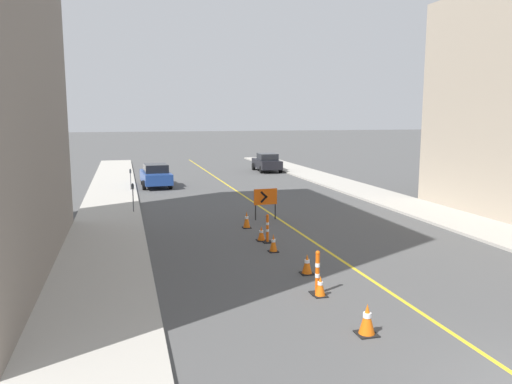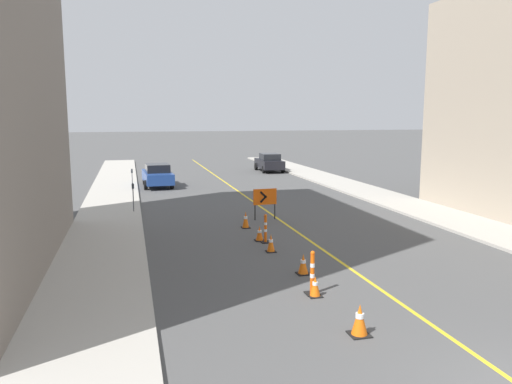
% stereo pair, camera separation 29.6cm
% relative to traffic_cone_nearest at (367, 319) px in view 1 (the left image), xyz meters
% --- Properties ---
extents(lane_stripe, '(0.12, 49.28, 0.01)m').
position_rel_traffic_cone_nearest_xyz_m(lane_stripe, '(1.90, 21.18, -0.35)').
color(lane_stripe, gold).
rests_on(lane_stripe, ground_plane).
extents(sidewalk_left, '(3.05, 49.28, 0.12)m').
position_rel_traffic_cone_nearest_xyz_m(sidewalk_left, '(-5.94, 21.18, -0.30)').
color(sidewalk_left, '#ADA89E').
rests_on(sidewalk_left, ground_plane).
extents(sidewalk_right, '(3.05, 49.28, 0.12)m').
position_rel_traffic_cone_nearest_xyz_m(sidewalk_right, '(9.74, 21.18, -0.30)').
color(sidewalk_right, '#ADA89E').
rests_on(sidewalk_right, ground_plane).
extents(traffic_cone_nearest, '(0.46, 0.46, 0.72)m').
position_rel_traffic_cone_nearest_xyz_m(traffic_cone_nearest, '(0.00, 0.00, 0.00)').
color(traffic_cone_nearest, black).
rests_on(traffic_cone_nearest, ground_plane).
extents(traffic_cone_second, '(0.36, 0.36, 0.57)m').
position_rel_traffic_cone_nearest_xyz_m(traffic_cone_second, '(-0.10, 2.52, -0.08)').
color(traffic_cone_second, black).
rests_on(traffic_cone_second, ground_plane).
extents(traffic_cone_third, '(0.40, 0.40, 0.64)m').
position_rel_traffic_cone_nearest_xyz_m(traffic_cone_third, '(0.24, 4.43, -0.04)').
color(traffic_cone_third, black).
rests_on(traffic_cone_third, ground_plane).
extents(traffic_cone_fourth, '(0.35, 0.35, 0.65)m').
position_rel_traffic_cone_nearest_xyz_m(traffic_cone_fourth, '(-0.03, 7.14, -0.04)').
color(traffic_cone_fourth, black).
rests_on(traffic_cone_fourth, ground_plane).
extents(traffic_cone_fifth, '(0.37, 0.37, 0.58)m').
position_rel_traffic_cone_nearest_xyz_m(traffic_cone_fifth, '(-0.02, 8.81, -0.07)').
color(traffic_cone_fifth, black).
rests_on(traffic_cone_fifth, ground_plane).
extents(traffic_cone_farthest, '(0.37, 0.37, 0.73)m').
position_rel_traffic_cone_nearest_xyz_m(traffic_cone_farthest, '(-0.04, 11.15, 0.00)').
color(traffic_cone_farthest, black).
rests_on(traffic_cone_farthest, ground_plane).
extents(delineator_post_front, '(0.37, 0.37, 1.23)m').
position_rel_traffic_cone_nearest_xyz_m(delineator_post_front, '(-0.11, 2.71, 0.18)').
color(delineator_post_front, black).
rests_on(delineator_post_front, ground_plane).
extents(delineator_post_rear, '(0.34, 0.34, 1.12)m').
position_rel_traffic_cone_nearest_xyz_m(delineator_post_rear, '(0.13, 8.47, 0.12)').
color(delineator_post_rear, black).
rests_on(delineator_post_rear, ground_plane).
extents(arrow_barricade_primary, '(1.14, 0.13, 1.47)m').
position_rel_traffic_cone_nearest_xyz_m(arrow_barricade_primary, '(1.24, 12.63, 0.68)').
color(arrow_barricade_primary, '#EF560C').
rests_on(arrow_barricade_primary, ground_plane).
extents(parked_car_curb_near, '(2.02, 4.39, 1.59)m').
position_rel_traffic_cone_nearest_xyz_m(parked_car_curb_near, '(-3.05, 25.14, 0.44)').
color(parked_car_curb_near, navy).
rests_on(parked_car_curb_near, ground_plane).
extents(parked_car_curb_mid, '(1.98, 4.37, 1.59)m').
position_rel_traffic_cone_nearest_xyz_m(parked_car_curb_mid, '(7.03, 32.42, 0.44)').
color(parked_car_curb_mid, black).
rests_on(parked_car_curb_mid, ground_plane).
extents(parking_meter_near_curb, '(0.12, 0.11, 1.43)m').
position_rel_traffic_cone_nearest_xyz_m(parking_meter_near_curb, '(-4.77, 15.65, 0.77)').
color(parking_meter_near_curb, '#4C4C51').
rests_on(parking_meter_near_curb, sidewalk_left).
extents(parking_meter_far_curb, '(0.12, 0.11, 1.36)m').
position_rel_traffic_cone_nearest_xyz_m(parking_meter_far_curb, '(-4.77, 23.30, 0.73)').
color(parking_meter_far_curb, '#4C4C51').
rests_on(parking_meter_far_curb, sidewalk_left).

